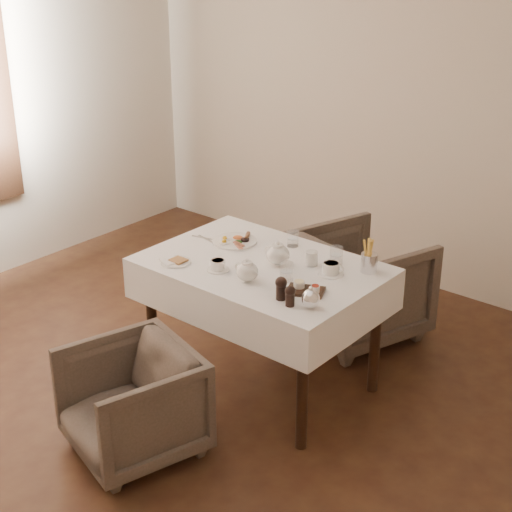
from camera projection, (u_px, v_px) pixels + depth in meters
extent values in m
plane|color=black|center=(143.00, 422.00, 4.21)|extent=(5.00, 5.00, 0.00)
plane|color=beige|center=(400.00, 81.00, 5.39)|extent=(4.50, 0.00, 4.50)
cube|color=black|center=(262.00, 270.00, 4.28)|extent=(1.20, 0.80, 0.04)
cube|color=white|center=(262.00, 283.00, 4.32)|extent=(1.28, 0.88, 0.23)
cylinder|color=black|center=(230.00, 283.00, 4.99)|extent=(0.06, 0.06, 0.70)
cylinder|color=black|center=(375.00, 336.00, 4.36)|extent=(0.06, 0.06, 0.70)
cylinder|color=black|center=(152.00, 322.00, 4.51)|extent=(0.06, 0.06, 0.70)
cylinder|color=black|center=(302.00, 389.00, 3.88)|extent=(0.06, 0.06, 0.70)
imported|color=#453C33|center=(132.00, 403.00, 3.89)|extent=(0.75, 0.76, 0.56)
imported|color=#453C33|center=(357.00, 285.00, 4.97)|extent=(0.93, 0.94, 0.68)
cylinder|color=white|center=(235.00, 241.00, 4.55)|extent=(0.26, 0.26, 0.01)
ellipsoid|color=#CC5F24|center=(238.00, 237.00, 4.58)|extent=(0.07, 0.06, 0.02)
cylinder|color=brown|center=(247.00, 236.00, 4.58)|extent=(0.07, 0.09, 0.02)
cylinder|color=black|center=(245.00, 240.00, 4.54)|extent=(0.05, 0.05, 0.01)
cube|color=maroon|center=(239.00, 245.00, 4.47)|extent=(0.09, 0.07, 0.01)
ellipsoid|color=#264C19|center=(238.00, 241.00, 4.52)|extent=(0.05, 0.04, 0.02)
cylinder|color=white|center=(176.00, 262.00, 4.28)|extent=(0.17, 0.17, 0.01)
cube|color=brown|center=(178.00, 260.00, 4.28)|extent=(0.08, 0.08, 0.01)
cube|color=white|center=(170.00, 261.00, 4.28)|extent=(0.13, 0.12, 0.01)
cylinder|color=white|center=(312.00, 258.00, 4.24)|extent=(0.08, 0.08, 0.08)
cylinder|color=white|center=(218.00, 270.00, 4.19)|extent=(0.12, 0.12, 0.01)
cylinder|color=white|center=(218.00, 264.00, 4.18)|extent=(0.09, 0.09, 0.05)
cylinder|color=olive|center=(218.00, 260.00, 4.17)|extent=(0.07, 0.07, 0.00)
cylinder|color=white|center=(331.00, 274.00, 4.14)|extent=(0.14, 0.14, 0.01)
cylinder|color=white|center=(331.00, 268.00, 4.13)|extent=(0.11, 0.11, 0.06)
cylinder|color=olive|center=(331.00, 263.00, 4.12)|extent=(0.08, 0.08, 0.00)
cylinder|color=silver|center=(293.00, 239.00, 4.48)|extent=(0.07, 0.07, 0.09)
cylinder|color=silver|center=(287.00, 272.00, 4.06)|extent=(0.09, 0.09, 0.10)
cylinder|color=silver|center=(336.00, 255.00, 4.25)|extent=(0.09, 0.09, 0.10)
cube|color=black|center=(306.00, 291.00, 3.95)|extent=(0.22, 0.19, 0.02)
cylinder|color=white|center=(299.00, 284.00, 3.96)|extent=(0.06, 0.06, 0.03)
cylinder|color=maroon|center=(315.00, 289.00, 3.91)|extent=(0.05, 0.05, 0.03)
cylinder|color=silver|center=(369.00, 263.00, 4.16)|extent=(0.09, 0.09, 0.10)
cube|color=silver|center=(205.00, 238.00, 4.60)|extent=(0.17, 0.06, 0.00)
cube|color=silver|center=(207.00, 240.00, 4.58)|extent=(0.17, 0.05, 0.00)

